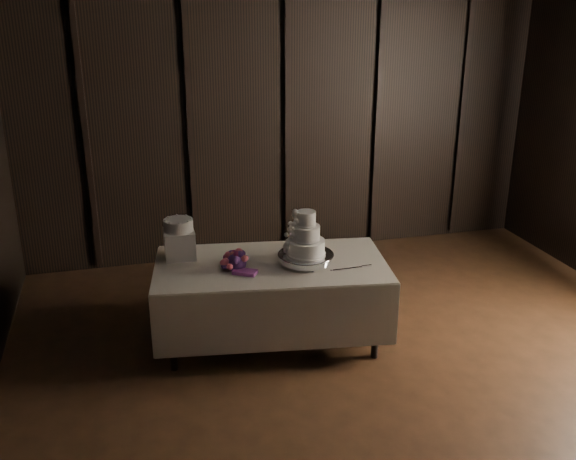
{
  "coord_description": "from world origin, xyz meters",
  "views": [
    {
      "loc": [
        -1.84,
        -3.53,
        2.94
      ],
      "look_at": [
        -0.54,
        1.41,
        1.05
      ],
      "focal_mm": 40.0,
      "sensor_mm": 36.0,
      "label": 1
    }
  ],
  "objects_px": {
    "box_pedestal": "(180,244)",
    "small_cake": "(178,225)",
    "wedding_cake": "(303,238)",
    "display_table": "(272,299)",
    "cake_stand": "(306,259)",
    "bouquet": "(236,261)"
  },
  "relations": [
    {
      "from": "box_pedestal",
      "to": "wedding_cake",
      "type": "bearing_deg",
      "value": -23.77
    },
    {
      "from": "small_cake",
      "to": "display_table",
      "type": "bearing_deg",
      "value": -24.23
    },
    {
      "from": "display_table",
      "to": "cake_stand",
      "type": "relative_size",
      "value": 4.38
    },
    {
      "from": "box_pedestal",
      "to": "small_cake",
      "type": "bearing_deg",
      "value": 0.0
    },
    {
      "from": "display_table",
      "to": "small_cake",
      "type": "xyz_separation_m",
      "value": [
        -0.74,
        0.33,
        0.64
      ]
    },
    {
      "from": "box_pedestal",
      "to": "bouquet",
      "type": "bearing_deg",
      "value": -40.99
    },
    {
      "from": "display_table",
      "to": "box_pedestal",
      "type": "distance_m",
      "value": 0.94
    },
    {
      "from": "bouquet",
      "to": "box_pedestal",
      "type": "height_order",
      "value": "box_pedestal"
    },
    {
      "from": "bouquet",
      "to": "cake_stand",
      "type": "bearing_deg",
      "value": -4.68
    },
    {
      "from": "bouquet",
      "to": "small_cake",
      "type": "xyz_separation_m",
      "value": [
        -0.43,
        0.37,
        0.23
      ]
    },
    {
      "from": "bouquet",
      "to": "box_pedestal",
      "type": "distance_m",
      "value": 0.57
    },
    {
      "from": "cake_stand",
      "to": "box_pedestal",
      "type": "relative_size",
      "value": 1.86
    },
    {
      "from": "bouquet",
      "to": "box_pedestal",
      "type": "bearing_deg",
      "value": 139.01
    },
    {
      "from": "bouquet",
      "to": "display_table",
      "type": "bearing_deg",
      "value": 7.43
    },
    {
      "from": "wedding_cake",
      "to": "small_cake",
      "type": "height_order",
      "value": "wedding_cake"
    },
    {
      "from": "box_pedestal",
      "to": "cake_stand",
      "type": "bearing_deg",
      "value": -22.42
    },
    {
      "from": "display_table",
      "to": "bouquet",
      "type": "height_order",
      "value": "bouquet"
    },
    {
      "from": "display_table",
      "to": "box_pedestal",
      "type": "relative_size",
      "value": 8.15
    },
    {
      "from": "cake_stand",
      "to": "box_pedestal",
      "type": "xyz_separation_m",
      "value": [
        -1.03,
        0.42,
        0.08
      ]
    },
    {
      "from": "cake_stand",
      "to": "bouquet",
      "type": "xyz_separation_m",
      "value": [
        -0.59,
        0.05,
        0.02
      ]
    },
    {
      "from": "cake_stand",
      "to": "wedding_cake",
      "type": "xyz_separation_m",
      "value": [
        -0.03,
        -0.02,
        0.2
      ]
    },
    {
      "from": "cake_stand",
      "to": "box_pedestal",
      "type": "bearing_deg",
      "value": 157.58
    }
  ]
}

